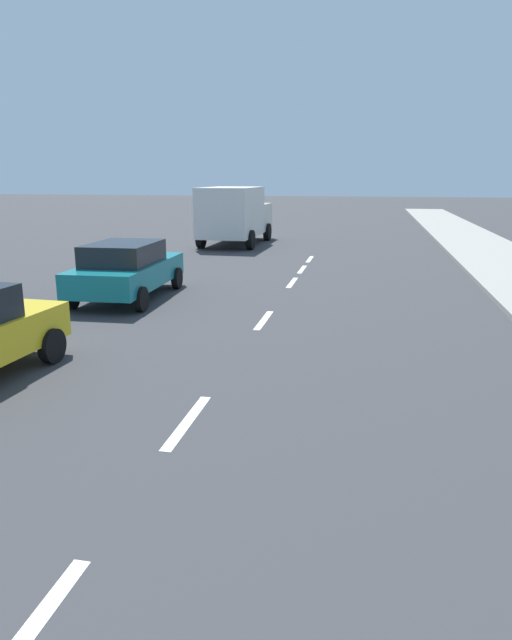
# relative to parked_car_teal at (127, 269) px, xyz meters

# --- Properties ---
(ground_plane) EXTENTS (160.00, 160.00, 0.00)m
(ground_plane) POSITION_rel_parked_car_teal_xyz_m (4.16, 2.74, -0.84)
(ground_plane) COLOR #38383A
(lane_stripe_3) EXTENTS (0.16, 1.80, 0.01)m
(lane_stripe_3) POSITION_rel_parked_car_teal_xyz_m (4.16, -7.41, -0.84)
(lane_stripe_3) COLOR white
(lane_stripe_3) RESTS_ON ground
(lane_stripe_4) EXTENTS (0.16, 1.80, 0.01)m
(lane_stripe_4) POSITION_rel_parked_car_teal_xyz_m (4.16, -1.66, -0.84)
(lane_stripe_4) COLOR white
(lane_stripe_4) RESTS_ON ground
(lane_stripe_5) EXTENTS (0.16, 1.80, 0.01)m
(lane_stripe_5) POSITION_rel_parked_car_teal_xyz_m (4.16, 3.26, -0.84)
(lane_stripe_5) COLOR white
(lane_stripe_5) RESTS_ON ground
(lane_stripe_6) EXTENTS (0.16, 1.80, 0.01)m
(lane_stripe_6) POSITION_rel_parked_car_teal_xyz_m (4.16, 5.92, -0.84)
(lane_stripe_6) COLOR white
(lane_stripe_6) RESTS_ON ground
(lane_stripe_7) EXTENTS (0.16, 1.80, 0.01)m
(lane_stripe_7) POSITION_rel_parked_car_teal_xyz_m (4.16, 8.57, -0.84)
(lane_stripe_7) COLOR white
(lane_stripe_7) RESTS_ON ground
(parked_car_teal) EXTENTS (2.18, 4.51, 1.57)m
(parked_car_teal) POSITION_rel_parked_car_teal_xyz_m (0.00, 0.00, 0.00)
(parked_car_teal) COLOR #14727A
(parked_car_teal) RESTS_ON ground
(delivery_truck) EXTENTS (2.79, 6.29, 2.80)m
(delivery_truck) POSITION_rel_parked_car_teal_xyz_m (-0.03, 12.98, 0.66)
(delivery_truck) COLOR beige
(delivery_truck) RESTS_ON ground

